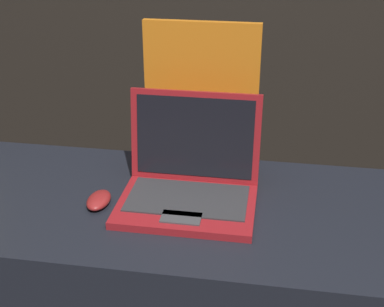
# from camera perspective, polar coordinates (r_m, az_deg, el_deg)

# --- Properties ---
(laptop_middle) EXTENTS (0.35, 0.29, 0.27)m
(laptop_middle) POSITION_cam_1_polar(r_m,az_deg,el_deg) (1.40, -0.13, -2.63)
(laptop_middle) COLOR maroon
(laptop_middle) RESTS_ON display_counter
(mouse_middle) EXTENTS (0.06, 0.10, 0.03)m
(mouse_middle) POSITION_cam_1_polar(r_m,az_deg,el_deg) (1.42, -9.91, -4.92)
(mouse_middle) COLOR maroon
(mouse_middle) RESTS_ON display_counter
(promo_stand_middle) EXTENTS (0.32, 0.07, 0.43)m
(promo_stand_middle) POSITION_cam_1_polar(r_m,az_deg,el_deg) (1.52, 1.09, 5.61)
(promo_stand_middle) COLOR black
(promo_stand_middle) RESTS_ON display_counter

